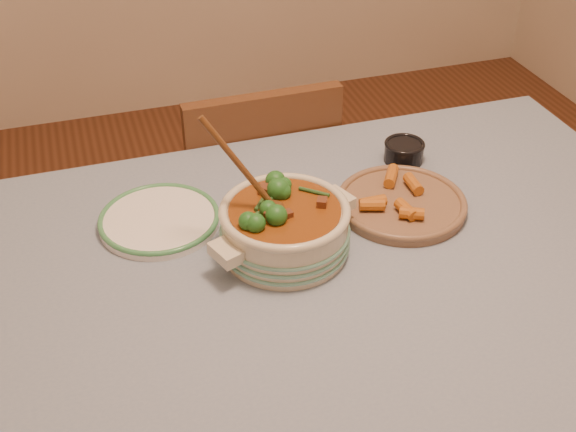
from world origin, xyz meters
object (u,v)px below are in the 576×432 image
Objects in this scene: stew_casserole at (285,224)px; dining_table at (298,320)px; white_plate at (159,219)px; fried_plate at (402,201)px; condiment_bowl at (404,150)px; chair_far at (255,199)px.

dining_table is at bearing -93.71° from stew_casserole.
white_plate is 0.97× the size of fried_plate.
condiment_bowl is at bearing 7.10° from white_plate.
chair_far is at bearing 80.93° from stew_casserole.
chair_far is (0.10, 0.67, -0.18)m from dining_table.
dining_table is 5.47× the size of white_plate.
condiment_bowl reaches higher than fried_plate.
dining_table is at bearing -150.14° from fried_plate.
fried_plate is at bearing 29.86° from dining_table.
fried_plate is (0.28, 0.06, -0.04)m from stew_casserole.
fried_plate is at bearing -116.39° from condiment_bowl.
dining_table is 0.35m from white_plate.
chair_far is (0.09, 0.56, -0.33)m from stew_casserole.
stew_casserole is at bearing -36.19° from white_plate.
white_plate is 0.36× the size of chair_far.
stew_casserole is 1.03× the size of white_plate.
condiment_bowl is at bearing 63.61° from fried_plate.
stew_casserole reaches higher than fried_plate.
condiment_bowl is at bearing 128.97° from chair_far.
white_plate is at bearing -172.90° from condiment_bowl.
condiment_bowl reaches higher than dining_table.
stew_casserole is at bearing -147.35° from condiment_bowl.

